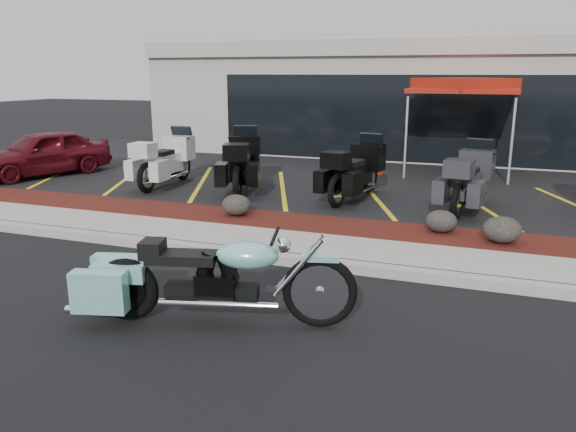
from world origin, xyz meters
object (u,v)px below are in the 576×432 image
at_px(touring_white, 182,153).
at_px(parked_car, 42,153).
at_px(traffic_cone, 376,166).
at_px(popup_canopy, 464,87).
at_px(hero_cruiser, 320,281).

bearing_deg(touring_white, parked_car, 98.35).
height_order(parked_car, traffic_cone, parked_car).
xyz_separation_m(parked_car, popup_canopy, (10.54, 4.23, 1.72)).
bearing_deg(popup_canopy, parked_car, -139.87).
xyz_separation_m(traffic_cone, popup_canopy, (2.11, 0.93, 2.12)).
bearing_deg(traffic_cone, hero_cruiser, -82.51).
distance_m(parked_car, popup_canopy, 11.49).
relative_size(parked_car, popup_canopy, 1.03).
bearing_deg(traffic_cone, parked_car, -158.59).
height_order(hero_cruiser, traffic_cone, hero_cruiser).
distance_m(hero_cruiser, traffic_cone, 9.53).
relative_size(hero_cruiser, popup_canopy, 0.92).
bearing_deg(popup_canopy, hero_cruiser, -76.54).
distance_m(parked_car, traffic_cone, 9.06).
bearing_deg(touring_white, popup_canopy, -64.20).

